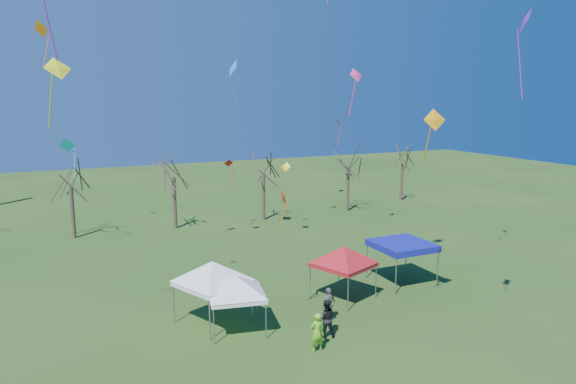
% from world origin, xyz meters
% --- Properties ---
extents(ground, '(140.00, 140.00, 0.00)m').
position_xyz_m(ground, '(0.00, 0.00, 0.00)').
color(ground, '#244616').
rests_on(ground, ground).
extents(tree_1, '(3.42, 3.42, 7.54)m').
position_xyz_m(tree_1, '(-10.77, 24.65, 5.79)').
color(tree_1, '#3D2D21').
rests_on(tree_1, ground).
extents(tree_2, '(3.71, 3.71, 8.18)m').
position_xyz_m(tree_2, '(-2.37, 24.38, 6.29)').
color(tree_2, '#3D2D21').
rests_on(tree_2, ground).
extents(tree_3, '(3.59, 3.59, 7.91)m').
position_xyz_m(tree_3, '(6.03, 24.04, 6.08)').
color(tree_3, '#3D2D21').
rests_on(tree_3, ground).
extents(tree_4, '(3.58, 3.58, 7.89)m').
position_xyz_m(tree_4, '(15.36, 24.00, 6.06)').
color(tree_4, '#3D2D21').
rests_on(tree_4, ground).
extents(tree_5, '(3.39, 3.39, 7.46)m').
position_xyz_m(tree_5, '(23.72, 26.07, 5.73)').
color(tree_5, '#3D2D21').
rests_on(tree_5, ground).
extents(tent_white_west, '(4.01, 4.01, 3.80)m').
position_xyz_m(tent_white_west, '(-5.02, 3.94, 3.07)').
color(tent_white_west, gray).
rests_on(tent_white_west, ground).
extents(tent_white_mid, '(3.71, 3.71, 3.34)m').
position_xyz_m(tent_white_mid, '(-4.25, 2.50, 2.69)').
color(tent_white_mid, gray).
rests_on(tent_white_mid, ground).
extents(tent_red, '(3.80, 3.80, 3.61)m').
position_xyz_m(tent_red, '(2.76, 3.90, 2.91)').
color(tent_red, gray).
rests_on(tent_red, ground).
extents(tent_blue, '(3.36, 3.36, 2.62)m').
position_xyz_m(tent_blue, '(7.42, 4.59, 2.41)').
color(tent_blue, gray).
rests_on(tent_blue, ground).
extents(person_green, '(0.69, 0.47, 1.84)m').
position_xyz_m(person_green, '(-1.61, -1.06, 0.92)').
color(person_green, '#6DD121').
rests_on(person_green, ground).
extents(person_dark, '(1.12, 1.00, 1.91)m').
position_xyz_m(person_dark, '(-0.54, 0.02, 0.95)').
color(person_dark, black).
rests_on(person_dark, ground).
extents(person_grey, '(1.16, 0.89, 1.83)m').
position_xyz_m(person_grey, '(0.45, 1.52, 0.91)').
color(person_grey, slate).
rests_on(person_grey, ground).
extents(kite_22, '(0.88, 0.89, 2.81)m').
position_xyz_m(kite_22, '(1.80, 21.47, 5.89)').
color(kite_22, red).
rests_on(kite_22, ground).
extents(kite_27, '(1.18, 0.81, 2.74)m').
position_xyz_m(kite_27, '(4.54, -1.14, 10.43)').
color(kite_27, orange).
rests_on(kite_27, ground).
extents(kite_13, '(1.29, 0.99, 2.97)m').
position_xyz_m(kite_13, '(-10.87, 20.60, 8.05)').
color(kite_13, '#0DB7C3').
rests_on(kite_13, ground).
extents(kite_1, '(0.77, 0.89, 1.93)m').
position_xyz_m(kite_1, '(-1.79, 2.20, 6.62)').
color(kite_1, '#FF440D').
rests_on(kite_1, ground).
extents(kite_11, '(0.89, 1.50, 3.29)m').
position_xyz_m(kite_11, '(0.84, 17.36, 13.68)').
color(kite_11, '#1687EC').
rests_on(kite_11, ground).
extents(kite_5, '(1.07, 1.19, 3.68)m').
position_xyz_m(kite_5, '(5.71, -4.81, 14.48)').
color(kite_5, purple).
rests_on(kite_5, ground).
extents(kite_2, '(1.48, 1.60, 3.54)m').
position_xyz_m(kite_2, '(-11.95, 24.02, 16.62)').
color(kite_2, orange).
rests_on(kite_2, ground).
extents(kite_12, '(0.78, 1.00, 2.73)m').
position_xyz_m(kite_12, '(14.11, 23.96, 9.04)').
color(kite_12, '#E5153F').
rests_on(kite_12, ground).
extents(kite_17, '(1.06, 0.73, 2.96)m').
position_xyz_m(kite_17, '(4.97, 6.52, 12.78)').
color(kite_17, '#F83776').
rests_on(kite_17, ground).
extents(kite_19, '(0.88, 0.90, 2.22)m').
position_xyz_m(kite_19, '(5.13, 17.04, 5.94)').
color(kite_19, yellow).
rests_on(kite_19, ground).
extents(kite_14, '(1.45, 1.22, 3.19)m').
position_xyz_m(kite_14, '(-11.50, 4.65, 12.74)').
color(kite_14, yellow).
rests_on(kite_14, ground).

